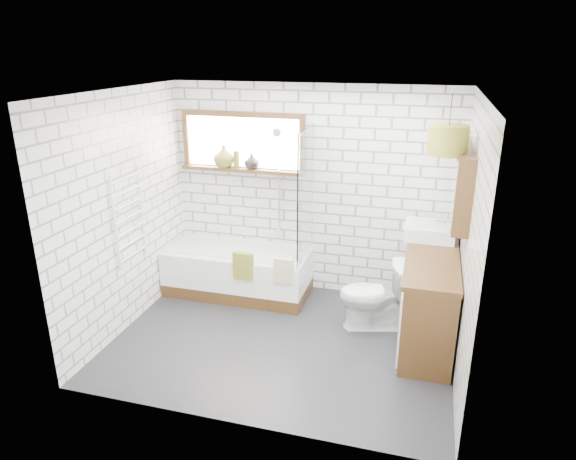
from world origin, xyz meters
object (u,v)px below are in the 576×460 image
(toilet, at_px, (374,295))
(basin, at_px, (429,231))
(pendant, at_px, (448,140))
(vanity, at_px, (429,297))
(bathtub, at_px, (238,271))

(toilet, bearing_deg, basin, 116.83)
(toilet, xyz_separation_m, pendant, (0.57, -0.20, 1.72))
(vanity, relative_size, basin, 3.11)
(basin, relative_size, pendant, 1.47)
(bathtub, distance_m, toilet, 1.75)
(pendant, bearing_deg, basin, 96.24)
(bathtub, height_order, vanity, vanity)
(vanity, distance_m, toilet, 0.57)
(bathtub, relative_size, basin, 3.31)
(bathtub, distance_m, basin, 2.32)
(bathtub, height_order, basin, basin)
(bathtub, relative_size, pendant, 4.88)
(basin, height_order, toilet, basin)
(bathtub, distance_m, pendant, 2.98)
(bathtub, xyz_separation_m, basin, (2.21, 0.05, 0.72))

